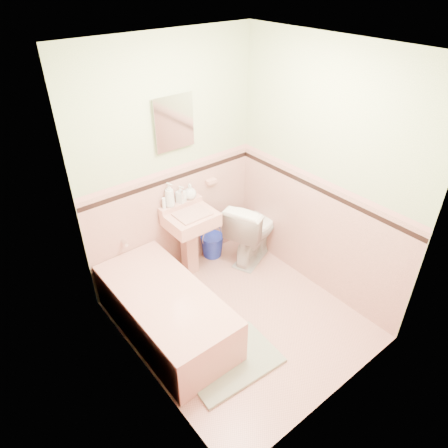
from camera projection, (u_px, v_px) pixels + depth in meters
floor at (240, 319)px, 4.03m from camera, size 2.20×2.20×0.00m
ceiling at (248, 49)px, 2.66m from camera, size 2.20×2.20×0.00m
wall_back at (171, 166)px, 4.06m from camera, size 2.50×0.00×2.50m
wall_front at (355, 282)px, 2.63m from camera, size 2.50×0.00×2.50m
wall_left at (134, 259)px, 2.82m from camera, size 0.00×2.50×2.50m
wall_right at (323, 177)px, 3.87m from camera, size 0.00×2.50×2.50m
wainscot_back at (176, 222)px, 4.41m from camera, size 2.00×0.00×2.00m
wainscot_front at (338, 348)px, 2.99m from camera, size 2.00×0.00×2.00m
wainscot_left at (146, 324)px, 3.19m from camera, size 0.00×2.20×2.20m
wainscot_right at (313, 234)px, 4.22m from camera, size 0.00×2.20×2.20m
accent_back at (173, 179)px, 4.12m from camera, size 2.00×0.00×2.00m
accent_front at (349, 295)px, 2.71m from camera, size 2.00×0.00×2.00m
accent_left at (139, 273)px, 2.90m from camera, size 0.00×2.20×2.20m
accent_right at (320, 190)px, 3.93m from camera, size 0.00×2.20×2.20m
cap_back at (172, 170)px, 4.06m from camera, size 2.00×0.00×2.00m
cap_front at (352, 284)px, 2.66m from camera, size 2.00×0.00×2.00m
cap_left at (137, 262)px, 2.85m from camera, size 0.00×2.20×2.20m
cap_right at (321, 180)px, 3.87m from camera, size 0.00×2.20×2.20m
bathtub at (166, 313)px, 3.79m from camera, size 0.70×1.50×0.45m
tub_faucet at (124, 242)px, 4.04m from camera, size 0.04×0.12×0.04m
sink at (192, 245)px, 4.40m from camera, size 0.50×0.48×0.79m
sink_faucet at (182, 195)px, 4.19m from camera, size 0.02×0.02×0.10m
medicine_cabinet at (173, 122)px, 3.82m from camera, size 0.39×0.04×0.48m
soap_dish at (211, 181)px, 4.44m from camera, size 0.12×0.07×0.04m
soap_bottle_left at (169, 195)px, 4.13m from camera, size 0.12×0.12×0.26m
soap_bottle_mid at (181, 194)px, 4.22m from camera, size 0.11×0.11×0.18m
soap_bottle_right at (190, 191)px, 4.29m from camera, size 0.18×0.18×0.17m
tube at (164, 203)px, 4.13m from camera, size 0.04×0.04×0.12m
toilet at (253, 229)px, 4.67m from camera, size 0.87×0.69×0.78m
bucket at (212, 245)px, 4.83m from camera, size 0.35×0.35×0.27m
bath_mat at (231, 362)px, 3.59m from camera, size 0.86×0.60×0.03m
shoe at (233, 361)px, 3.54m from camera, size 0.15×0.08×0.06m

